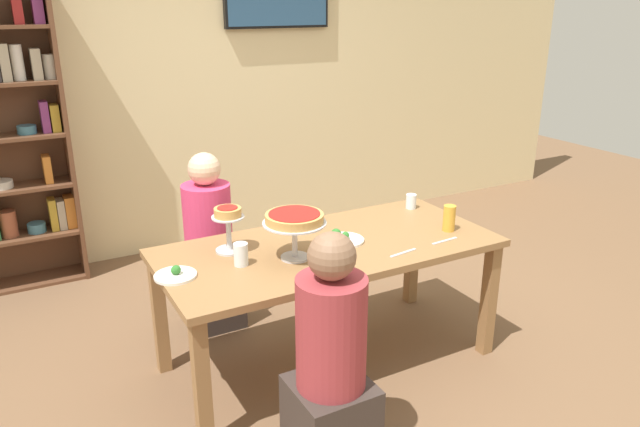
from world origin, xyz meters
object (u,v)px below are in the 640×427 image
Objects in this scene: personal_pizza_stand at (228,221)px; beer_glass_amber_tall at (449,218)px; diner_far_left at (210,254)px; cutlery_fork_near at (403,253)px; diner_near_left at (331,376)px; deep_dish_pizza_stand at (294,221)px; cutlery_knife_near at (445,241)px; salad_plate_near_diner at (343,239)px; dining_table at (329,259)px; water_glass_clear_near at (241,254)px; salad_plate_far_diner at (175,274)px; water_glass_clear_far at (411,201)px.

personal_pizza_stand is 1.28m from beer_glass_amber_tall.
diner_far_left is 1.30m from cutlery_fork_near.
diner_near_left is 3.48× the size of deep_dish_pizza_stand.
deep_dish_pizza_stand is 1.84× the size of cutlery_knife_near.
cutlery_fork_near is at bearing -179.44° from cutlery_knife_near.
diner_near_left reaches higher than deep_dish_pizza_stand.
cutlery_fork_near and cutlery_knife_near have the same top height.
salad_plate_near_diner is 0.57m from cutlery_knife_near.
dining_table is at bearing -178.18° from salad_plate_near_diner.
water_glass_clear_near is at bearing -93.37° from personal_pizza_stand.
water_glass_clear_near reaches higher than cutlery_fork_near.
salad_plate_near_diner is 0.65m from beer_glass_amber_tall.
diner_near_left is (-0.42, -0.76, -0.16)m from dining_table.
diner_far_left is at bearing 117.04° from cutlery_fork_near.
cutlery_fork_near is (0.81, -0.27, -0.06)m from water_glass_clear_near.
personal_pizza_stand is at bearing -6.81° from diner_far_left.
water_glass_clear_near is 0.86m from cutlery_fork_near.
diner_near_left is 0.92m from salad_plate_far_diner.
salad_plate_near_diner is (0.34, 0.08, -0.19)m from deep_dish_pizza_stand.
personal_pizza_stand is at bearing 141.53° from cutlery_fork_near.
water_glass_clear_far reaches higher than dining_table.
dining_table is 1.62× the size of diner_near_left.
diner_near_left is at bearing -151.75° from beer_glass_amber_tall.
salad_plate_far_diner is 1.47m from cutlery_knife_near.
water_glass_clear_near reaches higher than cutlery_knife_near.
deep_dish_pizza_stand reaches higher than cutlery_fork_near.
cutlery_fork_near is (0.29, -0.30, 0.09)m from dining_table.
water_glass_clear_far is 0.52× the size of cutlery_knife_near.
deep_dish_pizza_stand is (0.17, 0.68, 0.46)m from diner_near_left.
cutlery_fork_near is at bearing 35.04° from diner_far_left.
deep_dish_pizza_stand is at bearing -11.35° from water_glass_clear_near.
salad_plate_far_diner is 2.20× the size of water_glass_clear_far.
beer_glass_amber_tall is at bearing 10.81° from cutlery_fork_near.
beer_glass_amber_tall is (0.72, -0.15, 0.16)m from dining_table.
diner_far_left is 4.62× the size of personal_pizza_stand.
dining_table is 12.18× the size of beer_glass_amber_tall.
deep_dish_pizza_stand is 3.53× the size of water_glass_clear_far.
water_glass_clear_near is at bearing 8.15° from diner_near_left.
diner_far_left is at bearing 103.44° from deep_dish_pizza_stand.
salad_plate_near_diner is 2.44× the size of water_glass_clear_far.
personal_pizza_stand is 0.42m from salad_plate_far_diner.
beer_glass_amber_tall reaches higher than cutlery_knife_near.
cutlery_fork_near is 0.31m from cutlery_knife_near.
salad_plate_near_diner reaches higher than dining_table.
water_glass_clear_near is (-0.01, -0.20, -0.11)m from personal_pizza_stand.
personal_pizza_stand is at bearing 136.43° from deep_dish_pizza_stand.
diner_near_left reaches higher than salad_plate_far_diner.
beer_glass_amber_tall is at bearing -96.41° from water_glass_clear_far.
diner_near_left is at bearing -118.79° from dining_table.
diner_far_left is 1.47m from cutlery_knife_near.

